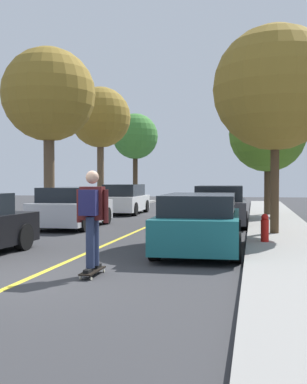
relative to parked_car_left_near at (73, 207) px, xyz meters
name	(u,v)px	position (x,y,z in m)	size (l,w,h in m)	color
ground	(33,277)	(2.53, -8.18, -0.71)	(80.00, 80.00, 0.00)	#353538
center_line	(104,245)	(2.53, -4.18, -0.71)	(0.12, 39.20, 0.01)	gold
parked_car_left_near	(73,207)	(0.00, 0.00, 0.00)	(2.01, 4.24, 1.43)	#B7B7BC
parked_car_left_far	(125,199)	(0.00, 6.87, 0.01)	(1.90, 4.06, 1.47)	white
parked_car_right_nearest	(200,223)	(5.06, -4.73, -0.03)	(1.99, 4.30, 1.35)	#196066
parked_car_right_near	(220,205)	(5.05, 1.91, 0.02)	(2.07, 4.51, 1.48)	#38383D
street_tree_left_nearest	(49,95)	(-1.82, 2.04, 4.38)	(3.76, 3.76, 6.87)	brown
street_tree_left_near	(100,118)	(-1.82, 8.58, 4.31)	(3.25, 3.25, 6.55)	brown
street_tree_left_far	(135,137)	(-1.82, 16.23, 3.99)	(3.17, 3.17, 6.18)	#3D2D1E
street_tree_right_nearest	(275,88)	(6.87, -1.60, 3.62)	(3.60, 3.60, 6.01)	#4C3823
street_tree_right_near	(268,134)	(6.87, 6.00, 3.04)	(3.42, 3.42, 5.34)	#3D2D1E
fire_hydrant	(265,228)	(6.55, -3.66, -0.23)	(0.20, 0.20, 0.70)	#B2140F
skateboard	(93,271)	(3.52, -7.91, -0.62)	(0.22, 0.84, 0.10)	black
skateboarder	(92,213)	(3.52, -7.95, 0.39)	(0.58, 0.70, 1.74)	black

